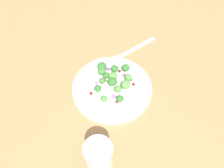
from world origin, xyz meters
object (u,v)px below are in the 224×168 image
plate (112,88)px  water_glass (99,157)px  broccoli_floret_2 (115,69)px  broccoli_floret_0 (102,81)px  fork (131,51)px  broccoli_floret_1 (97,90)px

plate → water_glass: size_ratio=2.22×
broccoli_floret_2 → broccoli_floret_0: bearing=69.1°
broccoli_floret_0 → fork: (-4.31, -16.54, -2.58)cm
plate → broccoli_floret_1: (3.45, 3.11, 1.75)cm
plate → broccoli_floret_2: 6.00cm
plate → broccoli_floret_0: size_ratio=11.85×
broccoli_floret_2 → plate: bearing=99.7°
plate → broccoli_floret_2: size_ratio=9.56×
plate → fork: (-1.27, -16.64, -0.61)cm
broccoli_floret_1 → plate: bearing=-137.9°
broccoli_floret_0 → broccoli_floret_1: size_ratio=0.89×
broccoli_floret_1 → fork: broccoli_floret_1 is taller
broccoli_floret_0 → broccoli_floret_1: bearing=82.7°
broccoli_floret_2 → fork: 11.58cm
broccoli_floret_0 → fork: bearing=-104.6°
broccoli_floret_1 → broccoli_floret_2: 9.05cm
broccoli_floret_1 → fork: 20.44cm
plate → fork: 16.70cm
broccoli_floret_2 → fork: broccoli_floret_2 is taller
broccoli_floret_0 → fork: 17.29cm
plate → broccoli_floret_2: (0.95, -5.58, 2.00)cm
broccoli_floret_1 → broccoli_floret_2: (-2.50, -8.69, 0.25)cm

